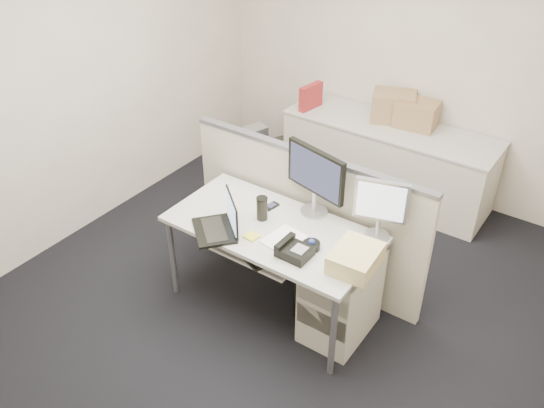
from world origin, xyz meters
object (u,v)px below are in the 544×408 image
Objects in this scene: laptop at (213,216)px; desk_phone at (295,251)px; desk at (273,234)px; monitor_main at (315,182)px.

desk_phone is (0.60, 0.10, -0.10)m from laptop.
desk is 0.48m from monitor_main.
desk is at bearing 149.92° from desk_phone.
monitor_main reaches higher than laptop.
monitor_main is at bearing 93.78° from laptop.
monitor_main reaches higher than desk_phone.
desk is 0.36m from desk_phone.
desk_phone reaches higher than desk.
laptop is (-0.30, -0.28, 0.20)m from desk.
monitor_main reaches higher than desk.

